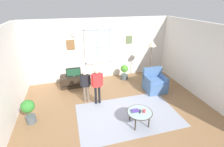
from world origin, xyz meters
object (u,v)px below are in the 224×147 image
(tv_stand, at_px, (74,82))
(remote_near_books, at_px, (140,111))
(cup, at_px, (144,111))
(book_stack, at_px, (135,111))
(person_red_shirt, at_px, (97,82))
(potted_plant_corner, at_px, (29,110))
(floor_lamp, at_px, (152,48))
(television, at_px, (73,72))
(coffee_table, at_px, (140,113))
(armchair, at_px, (155,83))
(potted_plant_by_window, at_px, (124,72))
(person_black_shirt, at_px, (85,83))

(tv_stand, distance_m, remote_near_books, 3.21)
(cup, bearing_deg, book_stack, 155.64)
(tv_stand, distance_m, person_red_shirt, 1.70)
(potted_plant_corner, xyz_separation_m, floor_lamp, (4.50, 1.45, 1.05))
(floor_lamp, bearing_deg, person_red_shirt, -157.39)
(television, xyz_separation_m, cup, (1.72, -2.81, -0.17))
(potted_plant_corner, bearing_deg, television, 53.71)
(coffee_table, bearing_deg, book_stack, 157.59)
(armchair, distance_m, remote_near_books, 2.10)
(tv_stand, xyz_separation_m, floor_lamp, (3.13, -0.42, 1.28))
(television, bearing_deg, remote_near_books, -59.49)
(tv_stand, height_order, floor_lamp, floor_lamp)
(book_stack, height_order, potted_plant_by_window, potted_plant_by_window)
(cup, bearing_deg, floor_lamp, 59.65)
(television, relative_size, person_red_shirt, 0.43)
(potted_plant_by_window, height_order, floor_lamp, floor_lamp)
(coffee_table, height_order, potted_plant_by_window, potted_plant_by_window)
(tv_stand, height_order, coffee_table, tv_stand)
(person_black_shirt, distance_m, person_red_shirt, 0.42)
(floor_lamp, bearing_deg, potted_plant_by_window, 151.60)
(coffee_table, distance_m, remote_near_books, 0.04)
(person_red_shirt, bearing_deg, book_stack, -57.41)
(tv_stand, xyz_separation_m, potted_plant_by_window, (2.18, 0.09, 0.14))
(person_black_shirt, xyz_separation_m, potted_plant_corner, (-1.69, -0.65, -0.29))
(armchair, xyz_separation_m, remote_near_books, (-1.36, -1.60, 0.11))
(armchair, distance_m, person_black_shirt, 2.69)
(remote_near_books, bearing_deg, potted_plant_corner, 163.36)
(coffee_table, bearing_deg, armchair, 49.76)
(tv_stand, distance_m, potted_plant_by_window, 2.19)
(tv_stand, height_order, television, television)
(armchair, distance_m, potted_plant_by_window, 1.48)
(person_black_shirt, relative_size, floor_lamp, 0.66)
(remote_near_books, height_order, potted_plant_by_window, potted_plant_by_window)
(television, distance_m, armchair, 3.21)
(cup, height_order, remote_near_books, cup)
(tv_stand, bearing_deg, armchair, -21.20)
(potted_plant_by_window, relative_size, floor_lamp, 0.38)
(coffee_table, bearing_deg, remote_near_books, 56.68)
(floor_lamp, bearing_deg, book_stack, -125.36)
(tv_stand, distance_m, book_stack, 3.11)
(book_stack, bearing_deg, remote_near_books, -20.25)
(coffee_table, height_order, cup, cup)
(person_red_shirt, bearing_deg, potted_plant_corner, -168.18)
(person_black_shirt, xyz_separation_m, floor_lamp, (2.80, 0.80, 0.76))
(television, xyz_separation_m, person_red_shirt, (0.68, -1.43, 0.18))
(book_stack, bearing_deg, person_red_shirt, 122.59)
(tv_stand, bearing_deg, potted_plant_corner, -126.24)
(armchair, relative_size, floor_lamp, 0.49)
(cup, distance_m, potted_plant_corner, 3.23)
(coffee_table, height_order, person_black_shirt, person_black_shirt)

